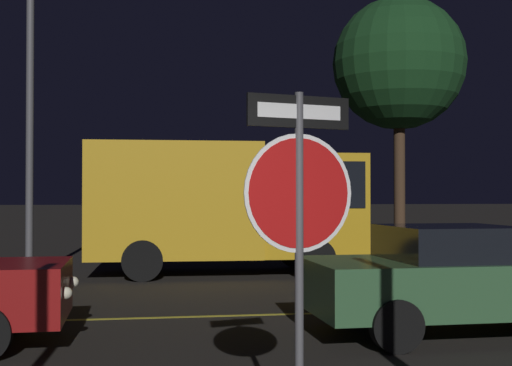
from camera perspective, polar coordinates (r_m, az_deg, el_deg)
The scene contains 6 objects.
road_center_stripe at distance 10.49m, azimuth -5.89°, elevation -10.61°, with size 40.07×0.12×0.01m, color gold.
stop_sign at distance 4.86m, azimuth 3.47°, elevation -1.33°, with size 0.79×0.21×2.46m.
passing_car_3 at distance 9.46m, azimuth 15.77°, elevation -7.37°, with size 3.93×2.05×1.37m.
delivery_truck at distance 15.94m, azimuth -1.98°, elevation -1.46°, with size 6.08×2.70×2.89m.
street_lamp at distance 16.26m, azimuth -17.60°, elevation 12.25°, with size 0.51×0.51×8.17m.
tree_0 at distance 20.95m, azimuth 11.37°, elevation 9.28°, with size 3.77×3.77×7.40m.
Camera 1 is at (-0.59, -3.02, 1.76)m, focal length 50.00 mm.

